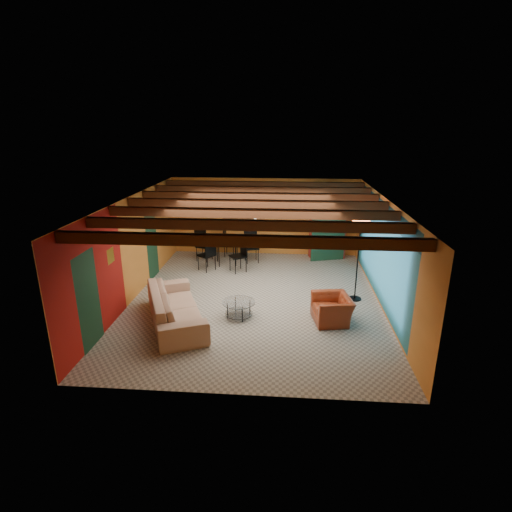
# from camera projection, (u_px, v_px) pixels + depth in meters

# --- Properties ---
(room) EXTENTS (6.52, 8.01, 2.71)m
(room) POSITION_uv_depth(u_px,v_px,m) (256.00, 212.00, 10.10)
(room) COLOR gray
(room) RESTS_ON ground
(sofa) EXTENTS (2.05, 2.92, 0.80)m
(sofa) POSITION_uv_depth(u_px,v_px,m) (175.00, 307.00, 9.36)
(sofa) COLOR tan
(sofa) RESTS_ON ground
(armchair) EXTENTS (0.99, 1.09, 0.62)m
(armchair) POSITION_uv_depth(u_px,v_px,m) (332.00, 309.00, 9.45)
(armchair) COLOR maroon
(armchair) RESTS_ON ground
(coffee_table) EXTENTS (1.03, 1.03, 0.41)m
(coffee_table) POSITION_uv_depth(u_px,v_px,m) (239.00, 309.00, 9.68)
(coffee_table) COLOR white
(coffee_table) RESTS_ON ground
(dining_table) EXTENTS (2.76, 2.76, 1.16)m
(dining_table) POSITION_uv_depth(u_px,v_px,m) (226.00, 247.00, 13.27)
(dining_table) COLOR white
(dining_table) RESTS_ON ground
(armoire) EXTENTS (1.25, 0.86, 2.00)m
(armoire) POSITION_uv_depth(u_px,v_px,m) (328.00, 230.00, 13.76)
(armoire) COLOR maroon
(armoire) RESTS_ON ground
(floor_lamp) EXTENTS (0.52, 0.52, 2.16)m
(floor_lamp) POSITION_uv_depth(u_px,v_px,m) (358.00, 261.00, 10.39)
(floor_lamp) COLOR black
(floor_lamp) RESTS_ON ground
(ceiling_fan) EXTENTS (1.50, 1.50, 0.44)m
(ceiling_fan) POSITION_uv_depth(u_px,v_px,m) (255.00, 213.00, 9.99)
(ceiling_fan) COLOR #472614
(ceiling_fan) RESTS_ON ceiling
(painting) EXTENTS (1.05, 0.03, 0.65)m
(painting) POSITION_uv_depth(u_px,v_px,m) (239.00, 208.00, 14.03)
(painting) COLOR black
(painting) RESTS_ON wall_back
(potted_plant) EXTENTS (0.57, 0.54, 0.50)m
(potted_plant) POSITION_uv_depth(u_px,v_px,m) (330.00, 194.00, 13.36)
(potted_plant) COLOR #26661E
(potted_plant) RESTS_ON armoire
(vase) EXTENTS (0.22, 0.22, 0.20)m
(vase) POSITION_uv_depth(u_px,v_px,m) (226.00, 227.00, 13.06)
(vase) COLOR orange
(vase) RESTS_ON dining_table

